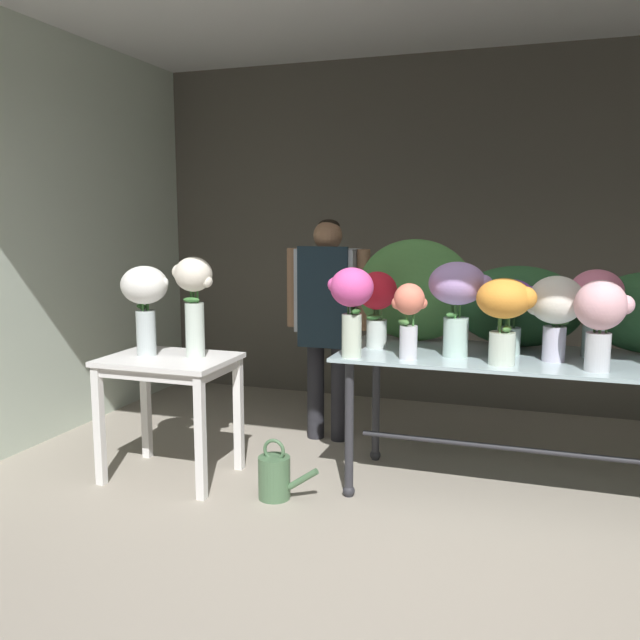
# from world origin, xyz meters

# --- Properties ---
(ground_plane) EXTENTS (7.41, 7.41, 0.00)m
(ground_plane) POSITION_xyz_m (0.00, 1.68, 0.00)
(ground_plane) COLOR #9E9384
(wall_back) EXTENTS (5.50, 0.12, 2.87)m
(wall_back) POSITION_xyz_m (0.00, 3.37, 1.43)
(wall_back) COLOR #5B564C
(wall_back) RESTS_ON ground
(wall_left) EXTENTS (0.12, 3.49, 2.87)m
(wall_left) POSITION_xyz_m (-2.75, 1.68, 1.43)
(wall_left) COLOR silver
(wall_left) RESTS_ON ground
(display_table_glass) EXTENTS (1.99, 0.82, 0.81)m
(display_table_glass) POSITION_xyz_m (0.50, 1.51, 0.68)
(display_table_glass) COLOR #ACC6CC
(display_table_glass) RESTS_ON ground
(side_table_white) EXTENTS (0.75, 0.56, 0.74)m
(side_table_white) POSITION_xyz_m (-1.49, 1.14, 0.64)
(side_table_white) COLOR white
(side_table_white) RESTS_ON ground
(florist) EXTENTS (0.60, 0.24, 1.55)m
(florist) POSITION_xyz_m (-0.82, 2.11, 0.95)
(florist) COLOR #232328
(florist) RESTS_ON ground
(foliage_backdrop) EXTENTS (2.11, 0.27, 0.63)m
(foliage_backdrop) POSITION_xyz_m (0.42, 1.80, 1.07)
(foliage_backdrop) COLOR #477F3D
(foliage_backdrop) RESTS_ON display_table_glass
(vase_rosy_anemones) EXTENTS (0.29, 0.28, 0.48)m
(vase_rosy_anemones) POSITION_xyz_m (0.87, 1.61, 1.12)
(vase_rosy_anemones) COLOR silver
(vase_rosy_anemones) RESTS_ON display_table_glass
(vase_lilac_hydrangea) EXTENTS (0.35, 0.31, 0.52)m
(vase_lilac_hydrangea) POSITION_xyz_m (0.16, 1.39, 1.15)
(vase_lilac_hydrangea) COLOR silver
(vase_lilac_hydrangea) RESTS_ON display_table_glass
(vase_violet_peonies) EXTENTS (0.30, 0.26, 0.42)m
(vase_violet_peonies) POSITION_xyz_m (0.43, 1.56, 1.08)
(vase_violet_peonies) COLOR silver
(vase_violet_peonies) RESTS_ON display_table_glass
(vase_ivory_roses) EXTENTS (0.29, 0.29, 0.45)m
(vase_ivory_roses) POSITION_xyz_m (0.66, 1.44, 1.10)
(vase_ivory_roses) COLOR silver
(vase_ivory_roses) RESTS_ON display_table_glass
(vase_crimson_ranunculus) EXTENTS (0.24, 0.23, 0.45)m
(vase_crimson_ranunculus) POSITION_xyz_m (-0.32, 1.50, 1.09)
(vase_crimson_ranunculus) COLOR silver
(vase_crimson_ranunculus) RESTS_ON display_table_glass
(vase_blush_lilies) EXTENTS (0.28, 0.25, 0.45)m
(vase_blush_lilies) POSITION_xyz_m (0.87, 1.26, 1.09)
(vase_blush_lilies) COLOR silver
(vase_blush_lilies) RESTS_ON display_table_glass
(vase_sunset_snapdragons) EXTENTS (0.30, 0.28, 0.45)m
(vase_sunset_snapdragons) POSITION_xyz_m (0.42, 1.26, 1.10)
(vase_sunset_snapdragons) COLOR silver
(vase_sunset_snapdragons) RESTS_ON display_table_glass
(vase_fuchsia_tulips) EXTENTS (0.25, 0.23, 0.49)m
(vase_fuchsia_tulips) POSITION_xyz_m (-0.38, 1.19, 1.12)
(vase_fuchsia_tulips) COLOR silver
(vase_fuchsia_tulips) RESTS_ON display_table_glass
(vase_coral_stock) EXTENTS (0.19, 0.16, 0.41)m
(vase_coral_stock) POSITION_xyz_m (-0.08, 1.24, 1.05)
(vase_coral_stock) COLOR silver
(vase_coral_stock) RESTS_ON display_table_glass
(vase_white_roses_tall) EXTENTS (0.28, 0.27, 0.54)m
(vase_white_roses_tall) POSITION_xyz_m (-1.64, 1.14, 1.10)
(vase_white_roses_tall) COLOR silver
(vase_white_roses_tall) RESTS_ON side_table_white
(vase_cream_lisianthus_tall) EXTENTS (0.27, 0.22, 0.59)m
(vase_cream_lisianthus_tall) POSITION_xyz_m (-1.35, 1.20, 1.11)
(vase_cream_lisianthus_tall) COLOR silver
(vase_cream_lisianthus_tall) RESTS_ON side_table_white
(watering_can) EXTENTS (0.35, 0.18, 0.34)m
(watering_can) POSITION_xyz_m (-0.77, 1.04, 0.13)
(watering_can) COLOR #4C704C
(watering_can) RESTS_ON ground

